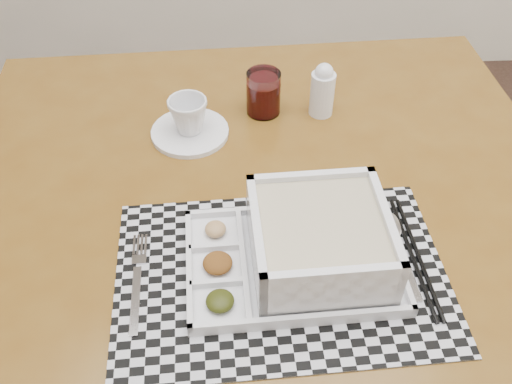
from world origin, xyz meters
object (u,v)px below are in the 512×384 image
serving_tray (312,246)px  cup (188,116)px  creamer_bottle (322,90)px  juice_glass (263,95)px  dining_table (267,246)px

serving_tray → cup: 0.38m
serving_tray → creamer_bottle: creamer_bottle is taller
cup → creamer_bottle: creamer_bottle is taller
serving_tray → juice_glass: (-0.05, 0.40, -0.00)m
dining_table → creamer_bottle: (0.12, 0.28, 0.14)m
dining_table → creamer_bottle: 0.33m
serving_tray → creamer_bottle: bearing=80.3°
serving_tray → creamer_bottle: (0.07, 0.39, 0.01)m
juice_glass → creamer_bottle: creamer_bottle is taller
juice_glass → dining_table: bearing=-91.8°
dining_table → cup: 0.29m
cup → juice_glass: juice_glass is taller
dining_table → juice_glass: (0.01, 0.29, 0.12)m
cup → juice_glass: (0.15, 0.07, -0.00)m
dining_table → serving_tray: bearing=-62.5°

